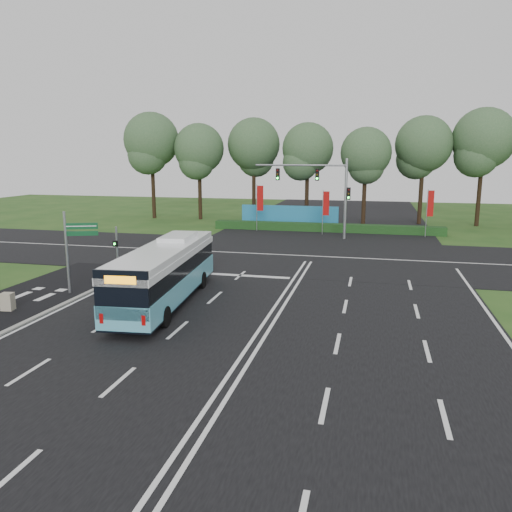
{
  "coord_description": "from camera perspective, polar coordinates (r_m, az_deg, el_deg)",
  "views": [
    {
      "loc": [
        4.44,
        -23.48,
        7.14
      ],
      "look_at": [
        -1.6,
        2.0,
        1.91
      ],
      "focal_mm": 35.0,
      "sensor_mm": 36.0,
      "label": 1
    }
  ],
  "objects": [
    {
      "name": "pedestrian_signal",
      "position": [
        30.48,
        -15.62,
        0.6
      ],
      "size": [
        0.27,
        0.4,
        3.12
      ],
      "rotation": [
        0.0,
        0.0,
        -0.11
      ],
      "color": "gray",
      "rests_on": "ground"
    },
    {
      "name": "hedge",
      "position": [
        48.65,
        7.99,
        3.22
      ],
      "size": [
        22.0,
        1.2,
        0.8
      ],
      "primitive_type": "cube",
      "color": "#163212",
      "rests_on": "ground"
    },
    {
      "name": "street_sign",
      "position": [
        27.59,
        -20.16,
        1.4
      ],
      "size": [
        1.61,
        0.68,
        4.38
      ],
      "rotation": [
        0.0,
        0.0,
        0.36
      ],
      "color": "gray",
      "rests_on": "ground"
    },
    {
      "name": "bike_path",
      "position": [
        27.51,
        -25.39,
        -4.81
      ],
      "size": [
        5.0,
        18.0,
        0.06
      ],
      "primitive_type": "cube",
      "color": "black",
      "rests_on": "ground"
    },
    {
      "name": "traffic_light_gantry",
      "position": [
        44.25,
        7.91,
        7.98
      ],
      "size": [
        8.41,
        0.28,
        7.0
      ],
      "color": "gray",
      "rests_on": "ground"
    },
    {
      "name": "city_bus",
      "position": [
        24.76,
        -10.29,
        -1.91
      ],
      "size": [
        3.25,
        10.97,
        3.1
      ],
      "rotation": [
        0.0,
        0.0,
        0.09
      ],
      "color": "#55AEC6",
      "rests_on": "ground"
    },
    {
      "name": "ground",
      "position": [
        24.94,
        2.54,
        -5.35
      ],
      "size": [
        120.0,
        120.0,
        0.0
      ],
      "primitive_type": "plane",
      "color": "#234A18",
      "rests_on": "ground"
    },
    {
      "name": "utility_cabinet",
      "position": [
        26.19,
        -26.51,
        -4.75
      ],
      "size": [
        0.6,
        0.52,
        0.88
      ],
      "primitive_type": "cube",
      "rotation": [
        0.0,
        0.0,
        0.17
      ],
      "color": "#A29882",
      "rests_on": "ground"
    },
    {
      "name": "banner_flag_mid",
      "position": [
        46.37,
        7.92,
        5.7
      ],
      "size": [
        0.61,
        0.08,
        4.12
      ],
      "rotation": [
        0.0,
        0.0,
        -0.04
      ],
      "color": "gray",
      "rests_on": "ground"
    },
    {
      "name": "blue_hoarding",
      "position": [
        51.54,
        3.83,
        4.54
      ],
      "size": [
        10.0,
        0.3,
        2.2
      ],
      "primitive_type": "cube",
      "color": "teal",
      "rests_on": "ground"
    },
    {
      "name": "kerb_strip",
      "position": [
        26.09,
        -21.26,
        -5.24
      ],
      "size": [
        0.25,
        18.0,
        0.12
      ],
      "primitive_type": "cube",
      "color": "gray",
      "rests_on": "ground"
    },
    {
      "name": "road_main",
      "position": [
        24.93,
        2.54,
        -5.31
      ],
      "size": [
        20.0,
        120.0,
        0.04
      ],
      "primitive_type": "cube",
      "color": "black",
      "rests_on": "ground"
    },
    {
      "name": "banner_flag_left",
      "position": [
        48.3,
        0.37,
        6.31
      ],
      "size": [
        0.67,
        0.08,
        4.51
      ],
      "rotation": [
        0.0,
        0.0,
        0.03
      ],
      "color": "gray",
      "rests_on": "ground"
    },
    {
      "name": "banner_flag_right",
      "position": [
        46.98,
        19.22,
        5.39
      ],
      "size": [
        0.6,
        0.27,
        4.3
      ],
      "rotation": [
        0.0,
        0.0,
        0.37
      ],
      "color": "gray",
      "rests_on": "ground"
    },
    {
      "name": "road_cross",
      "position": [
        36.46,
        6.09,
        -0.02
      ],
      "size": [
        120.0,
        14.0,
        0.05
      ],
      "primitive_type": "cube",
      "color": "black",
      "rests_on": "ground"
    },
    {
      "name": "eucalyptus_row",
      "position": [
        55.29,
        11.71,
        12.31
      ],
      "size": [
        54.04,
        8.5,
        12.17
      ],
      "color": "black",
      "rests_on": "ground"
    }
  ]
}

